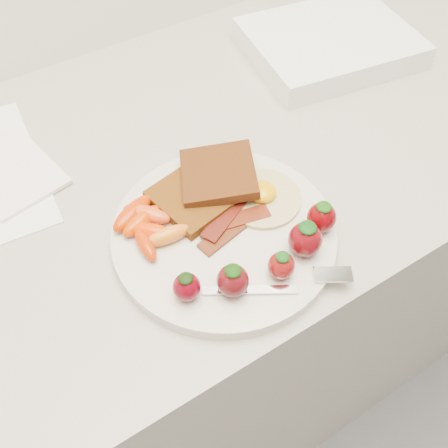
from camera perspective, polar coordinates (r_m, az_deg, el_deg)
counter at (r=1.07m, az=-4.08°, el=-10.13°), size 2.00×0.60×0.90m
plate at (r=0.60m, az=0.00°, el=-1.10°), size 0.27×0.27×0.02m
toast_lower at (r=0.62m, az=-3.40°, el=3.15°), size 0.11×0.11×0.01m
toast_upper at (r=0.63m, az=-0.65°, el=5.77°), size 0.12×0.12×0.02m
fried_egg at (r=0.62m, az=4.40°, el=3.16°), size 0.12×0.12×0.02m
bacon_strips at (r=0.60m, az=0.73°, el=0.19°), size 0.10×0.06×0.01m
baby_carrots at (r=0.59m, az=-8.80°, el=-0.08°), size 0.08×0.10×0.02m
strawberries at (r=0.55m, az=5.77°, el=-3.31°), size 0.21×0.06×0.05m
fork at (r=0.56m, az=7.34°, el=-6.68°), size 0.16×0.08×0.00m
notepad at (r=0.74m, az=-23.24°, el=5.65°), size 0.13×0.16×0.01m
appliance at (r=0.90m, az=11.94°, el=19.54°), size 0.29×0.25×0.04m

